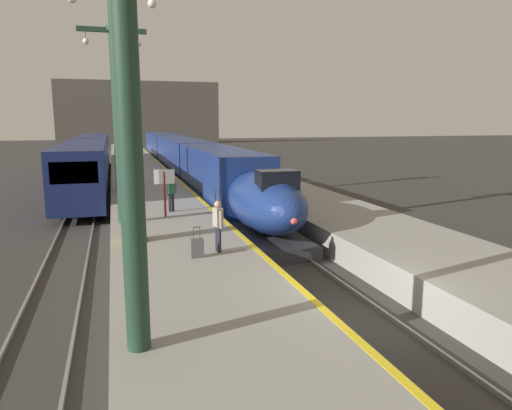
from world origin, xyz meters
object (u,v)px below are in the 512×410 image
(station_column_near, at_px, (124,23))
(passenger_mid_platform, at_px, (171,191))
(station_column_far, at_px, (115,94))
(passenger_near_edge, at_px, (218,222))
(rolling_suitcase, at_px, (197,248))
(ticket_machine_yellow, at_px, (136,220))
(departure_info_board, at_px, (164,183))
(station_column_mid, at_px, (117,80))
(regional_train_adjacent, at_px, (90,158))
(highspeed_train_main, at_px, (184,157))

(station_column_near, distance_m, passenger_mid_platform, 14.65)
(station_column_far, height_order, passenger_near_edge, station_column_far)
(rolling_suitcase, bearing_deg, ticket_machine_yellow, 122.64)
(station_column_far, relative_size, passenger_mid_platform, 5.77)
(station_column_far, xyz_separation_m, rolling_suitcase, (2.08, -16.41, -5.52))
(station_column_far, distance_m, departure_info_board, 10.72)
(station_column_far, bearing_deg, ticket_machine_yellow, -88.54)
(ticket_machine_yellow, height_order, departure_info_board, departure_info_board)
(passenger_mid_platform, bearing_deg, station_column_mid, -140.10)
(regional_train_adjacent, relative_size, station_column_near, 3.73)
(regional_train_adjacent, relative_size, rolling_suitcase, 37.27)
(station_column_far, bearing_deg, departure_info_board, -79.35)
(station_column_mid, bearing_deg, regional_train_adjacent, 95.56)
(station_column_near, xyz_separation_m, station_column_mid, (0.00, 11.79, -0.01))
(station_column_near, distance_m, rolling_suitcase, 8.22)
(station_column_far, xyz_separation_m, passenger_near_edge, (2.85, -15.96, -4.84))
(rolling_suitcase, bearing_deg, station_column_mid, 108.83)
(rolling_suitcase, bearing_deg, highspeed_train_main, 82.55)
(station_column_far, height_order, passenger_mid_platform, station_column_far)
(regional_train_adjacent, height_order, station_column_near, station_column_near)
(passenger_near_edge, relative_size, ticket_machine_yellow, 1.06)
(departure_info_board, bearing_deg, passenger_mid_platform, 71.17)
(highspeed_train_main, distance_m, ticket_machine_yellow, 27.10)
(ticket_machine_yellow, xyz_separation_m, departure_info_board, (1.46, 4.07, 0.77))
(rolling_suitcase, distance_m, ticket_machine_yellow, 3.24)
(departure_info_board, bearing_deg, highspeed_train_main, 79.68)
(station_column_mid, distance_m, passenger_near_edge, 7.98)
(highspeed_train_main, height_order, passenger_near_edge, highspeed_train_main)
(station_column_far, relative_size, departure_info_board, 4.60)
(passenger_near_edge, bearing_deg, passenger_mid_platform, 94.86)
(station_column_far, bearing_deg, regional_train_adjacent, 100.14)
(station_column_far, relative_size, ticket_machine_yellow, 6.10)
(rolling_suitcase, relative_size, departure_info_board, 0.46)
(departure_info_board, bearing_deg, station_column_near, -98.28)
(station_column_near, height_order, rolling_suitcase, station_column_near)
(ticket_machine_yellow, relative_size, departure_info_board, 0.75)
(passenger_mid_platform, distance_m, rolling_suitcase, 7.98)
(regional_train_adjacent, xyz_separation_m, station_column_mid, (2.20, -22.62, 4.76))
(station_column_near, relative_size, departure_info_board, 4.63)
(highspeed_train_main, bearing_deg, passenger_near_edge, -96.04)
(station_column_mid, distance_m, departure_info_board, 4.75)
(station_column_near, bearing_deg, ticket_machine_yellow, 87.61)
(rolling_suitcase, distance_m, departure_info_board, 6.88)
(highspeed_train_main, xyz_separation_m, departure_info_board, (-4.09, -22.45, 0.60))
(station_column_far, relative_size, rolling_suitcase, 9.94)
(regional_train_adjacent, height_order, departure_info_board, regional_train_adjacent)
(station_column_near, relative_size, rolling_suitcase, 9.99)
(regional_train_adjacent, bearing_deg, station_column_far, -79.86)
(rolling_suitcase, height_order, ticket_machine_yellow, ticket_machine_yellow)
(regional_train_adjacent, relative_size, ticket_machine_yellow, 22.87)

